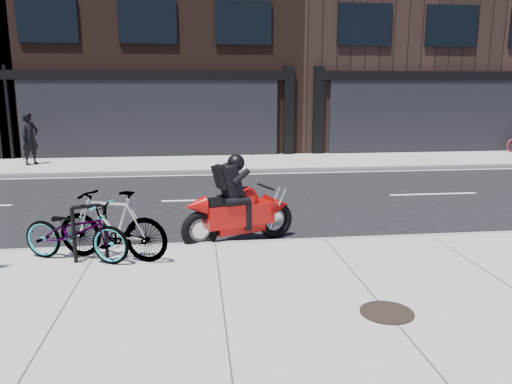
{
  "coord_description": "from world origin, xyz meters",
  "views": [
    {
      "loc": [
        -0.28,
        -10.43,
        2.87
      ],
      "look_at": [
        0.8,
        -1.33,
        0.9
      ],
      "focal_mm": 35.0,
      "sensor_mm": 36.0,
      "label": 1
    }
  ],
  "objects": [
    {
      "name": "ground",
      "position": [
        0.0,
        0.0,
        0.0
      ],
      "size": [
        120.0,
        120.0,
        0.0
      ],
      "primitive_type": "plane",
      "color": "black",
      "rests_on": "ground"
    },
    {
      "name": "sidewalk_near",
      "position": [
        0.0,
        -5.0,
        0.07
      ],
      "size": [
        60.0,
        6.0,
        0.13
      ],
      "primitive_type": "cube",
      "color": "gray",
      "rests_on": "ground"
    },
    {
      "name": "sidewalk_far",
      "position": [
        0.0,
        7.75,
        0.07
      ],
      "size": [
        60.0,
        3.5,
        0.13
      ],
      "primitive_type": "cube",
      "color": "gray",
      "rests_on": "ground"
    },
    {
      "name": "building_mideast",
      "position": [
        10.0,
        14.5,
        6.25
      ],
      "size": [
        12.0,
        10.0,
        12.5
      ],
      "primitive_type": "cube",
      "color": "black",
      "rests_on": "ground"
    },
    {
      "name": "bike_rack",
      "position": [
        -1.99,
        -2.6,
        0.67
      ],
      "size": [
        0.51,
        0.25,
        0.92
      ],
      "rotation": [
        0.0,
        0.0,
        0.39
      ],
      "color": "black",
      "rests_on": "sidewalk_near"
    },
    {
      "name": "bicycle_front",
      "position": [
        -2.21,
        -2.6,
        0.61
      ],
      "size": [
        1.94,
        1.25,
        0.96
      ],
      "primitive_type": "imported",
      "rotation": [
        0.0,
        0.0,
        1.21
      ],
      "color": "gray",
      "rests_on": "sidewalk_near"
    },
    {
      "name": "bicycle_rear",
      "position": [
        -1.65,
        -2.6,
        0.7
      ],
      "size": [
        1.95,
        1.16,
        1.13
      ],
      "primitive_type": "imported",
      "rotation": [
        0.0,
        0.0,
        4.35
      ],
      "color": "gray",
      "rests_on": "sidewalk_near"
    },
    {
      "name": "motorcycle",
      "position": [
        0.55,
        -1.56,
        0.68
      ],
      "size": [
        2.16,
        1.04,
        1.68
      ],
      "rotation": [
        0.0,
        0.0,
        0.35
      ],
      "color": "black",
      "rests_on": "ground"
    },
    {
      "name": "pedestrian",
      "position": [
        -6.07,
        7.79,
        1.05
      ],
      "size": [
        0.74,
        0.8,
        1.84
      ],
      "primitive_type": "imported",
      "rotation": [
        0.0,
        0.0,
        0.99
      ],
      "color": "black",
      "rests_on": "sidewalk_far"
    },
    {
      "name": "manhole_cover",
      "position": [
        1.99,
        -4.99,
        0.14
      ],
      "size": [
        0.87,
        0.87,
        0.02
      ],
      "primitive_type": "cylinder",
      "rotation": [
        0.0,
        0.0,
        -0.41
      ],
      "color": "black",
      "rests_on": "sidewalk_near"
    }
  ]
}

